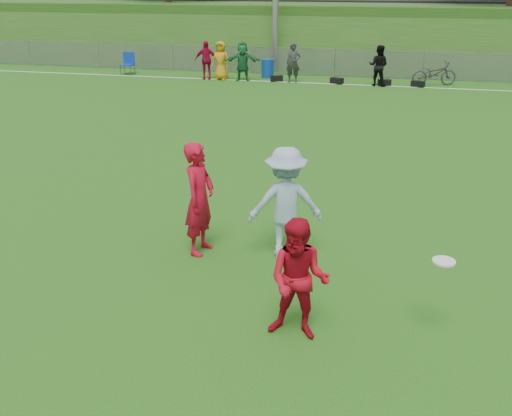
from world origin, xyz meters
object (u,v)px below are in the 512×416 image
(player_red_center, at_px, (299,280))
(frisbee, at_px, (444,261))
(player_red_left, at_px, (199,199))
(bicycle, at_px, (434,74))
(player_blue, at_px, (285,203))
(recycling_bin, at_px, (267,68))

(player_red_center, distance_m, frisbee, 1.82)
(player_red_center, bearing_deg, player_red_left, 138.00)
(bicycle, bearing_deg, player_red_center, 154.95)
(player_blue, xyz_separation_m, recycling_bin, (-4.06, 17.68, -0.52))
(player_red_center, distance_m, player_blue, 2.34)
(frisbee, height_order, bicycle, frisbee)
(player_red_center, bearing_deg, frisbee, 16.66)
(player_red_center, relative_size, recycling_bin, 1.95)
(player_blue, height_order, bicycle, player_blue)
(player_blue, height_order, recycling_bin, player_blue)
(player_blue, height_order, frisbee, player_blue)
(player_red_left, relative_size, bicycle, 1.00)
(player_red_center, height_order, bicycle, player_red_center)
(recycling_bin, bearing_deg, frisbee, -71.87)
(player_red_left, relative_size, player_blue, 1.02)
(player_red_left, relative_size, player_red_center, 1.17)
(bicycle, bearing_deg, frisbee, 159.97)
(frisbee, distance_m, recycling_bin, 20.58)
(recycling_bin, bearing_deg, player_red_center, -76.88)
(player_blue, bearing_deg, player_red_center, 87.36)
(player_blue, bearing_deg, frisbee, 124.19)
(player_red_center, relative_size, frisbee, 5.72)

